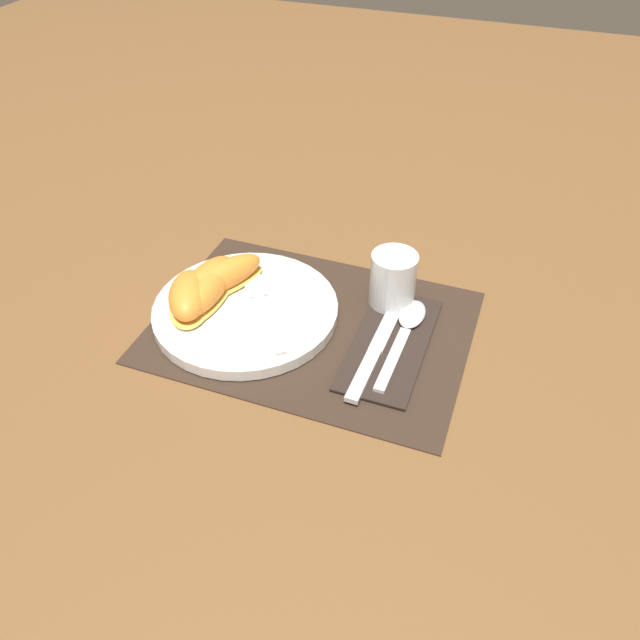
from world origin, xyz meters
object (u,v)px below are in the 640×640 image
Objects in this scene: citrus_wedge_0 at (222,278)px; citrus_wedge_2 at (208,291)px; plate at (246,310)px; citrus_wedge_3 at (189,297)px; juice_glass at (393,283)px; spoon at (407,326)px; knife at (379,343)px; citrus_wedge_1 at (208,282)px; fork at (260,300)px.

citrus_wedge_0 is 1.16× the size of citrus_wedge_2.
citrus_wedge_3 is (-0.07, -0.03, 0.03)m from plate.
citrus_wedge_0 is 1.20× the size of citrus_wedge_3.
citrus_wedge_3 is (-0.24, -0.12, -0.00)m from juice_glass.
citrus_wedge_0 is (-0.26, -0.02, 0.03)m from spoon.
spoon is 1.56× the size of citrus_wedge_3.
citrus_wedge_3 reaches higher than citrus_wedge_2.
juice_glass is 0.67× the size of citrus_wedge_2.
citrus_wedge_3 is at bearing -172.89° from knife.
juice_glass reaches higher than citrus_wedge_2.
knife is (0.19, 0.00, -0.00)m from plate.
plate reaches higher than knife.
plate is 1.09× the size of knife.
citrus_wedge_3 is (-0.28, -0.07, 0.03)m from spoon.
citrus_wedge_0 is at bearing 81.04° from citrus_wedge_2.
juice_glass is (0.18, 0.09, 0.03)m from plate.
spoon is 0.27m from citrus_wedge_2.
citrus_wedge_1 is (-0.06, 0.01, 0.03)m from plate.
juice_glass reaches higher than fork.
spoon is 0.29m from citrus_wedge_3.
knife is at bearing -84.29° from juice_glass.
knife is 0.25m from citrus_wedge_1.
citrus_wedge_3 is (-0.08, -0.04, 0.02)m from fork.
fork is at bearing 27.78° from citrus_wedge_3.
spoon is 1.10× the size of fork.
citrus_wedge_1 is at bearing -175.73° from fork.
citrus_wedge_0 is at bearing 68.43° from citrus_wedge_3.
fork is at bearing 42.96° from plate.
citrus_wedge_1 is 0.99× the size of citrus_wedge_3.
fork is (-0.16, -0.08, -0.02)m from juice_glass.
plate is 2.11× the size of citrus_wedge_2.
plate is 0.06m from citrus_wedge_1.
citrus_wedge_3 is at bearing -153.38° from juice_glass.
citrus_wedge_2 is at bearing 52.46° from citrus_wedge_3.
citrus_wedge_2 is (-0.24, -0.01, 0.03)m from knife.
plate is 0.08m from citrus_wedge_3.
citrus_wedge_1 is 0.95× the size of citrus_wedge_2.
plate is 0.02m from fork.
citrus_wedge_2 is at bearing -161.38° from fork.
citrus_wedge_0 is at bearing 52.09° from citrus_wedge_1.
citrus_wedge_3 is (-0.02, -0.05, 0.00)m from citrus_wedge_0.
citrus_wedge_2 reaches higher than plate.
juice_glass is 0.23m from citrus_wedge_0.
knife is at bearing 7.11° from citrus_wedge_3.
citrus_wedge_0 reaches higher than citrus_wedge_2.
spoon is at bearing 14.87° from citrus_wedge_3.
fork is 0.07m from citrus_wedge_2.
citrus_wedge_2 is (-0.01, -0.03, -0.00)m from citrus_wedge_0.
plate is at bearing 23.48° from citrus_wedge_3.
knife is 1.28× the size of spoon.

